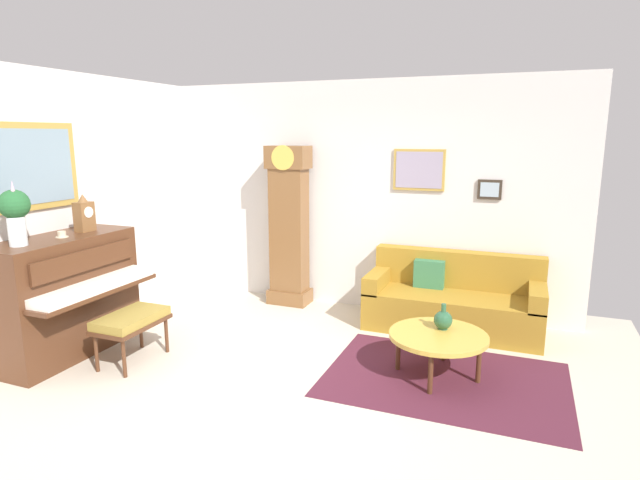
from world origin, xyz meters
name	(u,v)px	position (x,y,z in m)	size (l,w,h in m)	color
ground_plane	(275,390)	(0.00, 0.00, -0.05)	(6.40, 6.00, 0.10)	beige
wall_left	(39,210)	(-2.60, 0.00, 1.41)	(0.13, 4.90, 2.80)	silver
wall_back	(359,196)	(0.01, 2.40, 1.40)	(5.30, 0.13, 2.80)	silver
area_rug	(445,379)	(1.37, 0.66, 0.00)	(2.10, 1.50, 0.01)	#4C1E2D
piano	(65,295)	(-2.23, -0.12, 0.60)	(0.87, 1.44, 1.19)	#4C2B19
piano_bench	(131,321)	(-1.49, -0.06, 0.41)	(0.42, 0.70, 0.48)	#4C2B19
grandfather_clock	(289,230)	(-0.83, 2.12, 0.96)	(0.52, 0.34, 2.03)	brown
couch	(453,301)	(1.26, 1.98, 0.31)	(1.90, 0.80, 0.84)	olive
coffee_table	(438,337)	(1.29, 0.70, 0.38)	(0.88, 0.88, 0.40)	gold
mantel_clock	(84,215)	(-2.23, 0.20, 1.36)	(0.13, 0.18, 0.38)	brown
flower_vase	(15,211)	(-2.23, -0.56, 1.50)	(0.26, 0.26, 0.58)	silver
teacup	(62,235)	(-2.19, -0.13, 1.21)	(0.12, 0.12, 0.06)	beige
green_jug	(443,320)	(1.31, 0.84, 0.49)	(0.17, 0.17, 0.24)	#234C33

